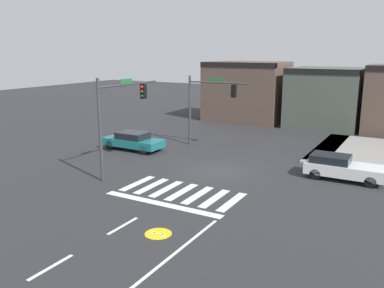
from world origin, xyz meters
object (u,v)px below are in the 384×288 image
traffic_signal_southwest (121,107)px  traffic_signal_northwest (209,99)px  car_white (342,167)px  car_teal (133,141)px

traffic_signal_southwest → traffic_signal_northwest: (1.46, 8.90, -0.29)m
traffic_signal_northwest → car_white: traffic_signal_northwest is taller
car_teal → car_white: bearing=1.0°
traffic_signal_northwest → car_teal: size_ratio=1.17×
traffic_signal_southwest → car_white: traffic_signal_southwest is taller
traffic_signal_southwest → car_white: (12.13, 5.38, -3.39)m
traffic_signal_southwest → traffic_signal_northwest: 9.02m
traffic_signal_southwest → traffic_signal_northwest: bearing=-9.3°
car_teal → car_white: 15.31m
traffic_signal_southwest → traffic_signal_northwest: traffic_signal_southwest is taller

